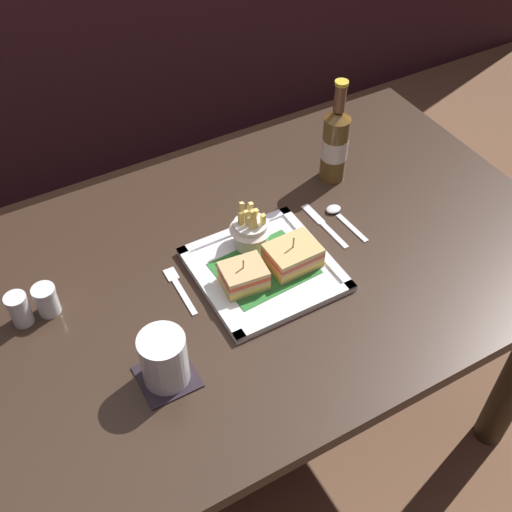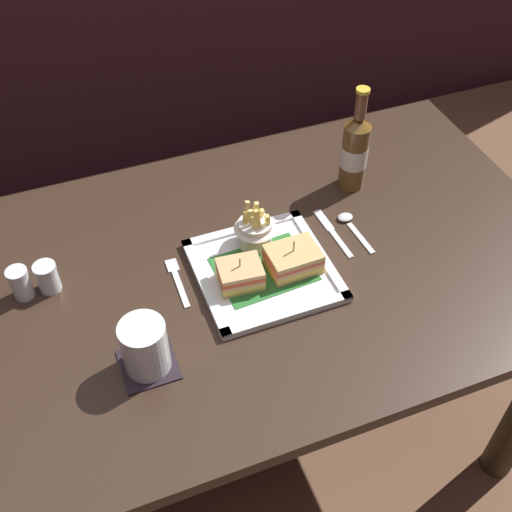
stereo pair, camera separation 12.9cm
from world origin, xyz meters
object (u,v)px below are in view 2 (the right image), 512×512
salt_shaker (21,285)px  fries_cup (255,229)px  pepper_shaker (48,279)px  square_plate (264,271)px  dining_table (249,308)px  sandwich_half_right (293,259)px  beer_bottle (355,151)px  sandwich_half_left (240,275)px  water_glass (145,349)px  spoon (349,223)px  knife (332,231)px  fork (177,279)px

salt_shaker → fries_cup: bearing=-4.6°
fries_cup → pepper_shaker: size_ratio=1.68×
square_plate → salt_shaker: (-0.47, 0.12, 0.02)m
square_plate → salt_shaker: bearing=166.2°
salt_shaker → pepper_shaker: (0.05, 0.00, -0.00)m
dining_table → pepper_shaker: 0.44m
salt_shaker → sandwich_half_right: bearing=-14.1°
fries_cup → beer_bottle: (0.29, 0.11, 0.04)m
sandwich_half_left → fries_cup: bearing=54.1°
fries_cup → beer_bottle: bearing=21.7°
square_plate → water_glass: water_glass is taller
salt_shaker → pepper_shaker: size_ratio=1.09×
sandwich_half_left → sandwich_half_right: size_ratio=0.88×
fries_cup → pepper_shaker: bearing=174.9°
sandwich_half_left → square_plate: bearing=16.5°
spoon → fries_cup: bearing=177.5°
beer_bottle → water_glass: 0.66m
beer_bottle → pepper_shaker: 0.72m
square_plate → sandwich_half_right: 0.07m
sandwich_half_right → beer_bottle: bearing=40.9°
knife → pepper_shaker: size_ratio=2.46×
sandwich_half_right → knife: size_ratio=0.66×
square_plate → sandwich_half_left: bearing=-163.5°
fries_cup → water_glass: fries_cup is taller
sandwich_half_left → beer_bottle: beer_bottle is taller
dining_table → pepper_shaker: pepper_shaker is taller
sandwich_half_right → pepper_shaker: (-0.47, 0.13, -0.01)m
fries_cup → sandwich_half_left: bearing=-125.9°
knife → pepper_shaker: pepper_shaker is taller
square_plate → sandwich_half_right: bearing=-16.5°
square_plate → spoon: (0.23, 0.07, -0.00)m
square_plate → spoon: size_ratio=2.05×
square_plate → sandwich_half_right: sandwich_half_right is taller
fork → spoon: 0.40m
dining_table → sandwich_half_right: (0.08, -0.05, 0.17)m
pepper_shaker → spoon: bearing=-4.2°
water_glass → pepper_shaker: size_ratio=1.65×
dining_table → pepper_shaker: (-0.39, 0.09, 0.17)m
sandwich_half_left → salt_shaker: size_ratio=1.32×
sandwich_half_left → dining_table: bearing=53.0°
knife → fries_cup: bearing=174.7°
pepper_shaker → fork: bearing=-15.9°
fork → knife: (0.36, 0.02, 0.00)m
sandwich_half_right → beer_bottle: 0.32m
beer_bottle → dining_table: bearing=-153.1°
square_plate → fries_cup: fries_cup is taller
sandwich_half_right → knife: bearing=31.2°
dining_table → knife: bearing=8.7°
beer_bottle → spoon: (-0.07, -0.12, -0.09)m
sandwich_half_left → salt_shaker: 0.43m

